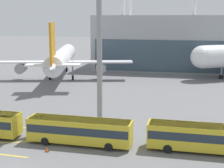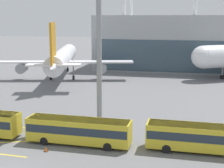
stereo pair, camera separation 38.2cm
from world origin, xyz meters
The scene contains 6 objects.
airliner_at_gate_far centered at (-12.81, 50.46, 5.12)m, with size 34.35×37.23×14.12m.
shuttle_bus_2 centered at (4.64, 9.76, 1.86)m, with size 12.81×3.03×3.16m.
shuttle_bus_3 centered at (19.21, 10.49, 1.86)m, with size 12.80×2.99×3.16m.
floodlight_mast centered at (4.59, 19.93, 16.20)m, with size 2.01×2.01×29.88m.
lane_stripe_3 centered at (-3.74, 14.26, 0.00)m, with size 11.50×0.25×0.01m, color yellow.
traffic_cone_2 centered at (1.65, 6.73, 0.29)m, with size 0.47×0.47×0.60m.
Camera 2 is at (17.21, -27.95, 15.32)m, focal length 55.00 mm.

